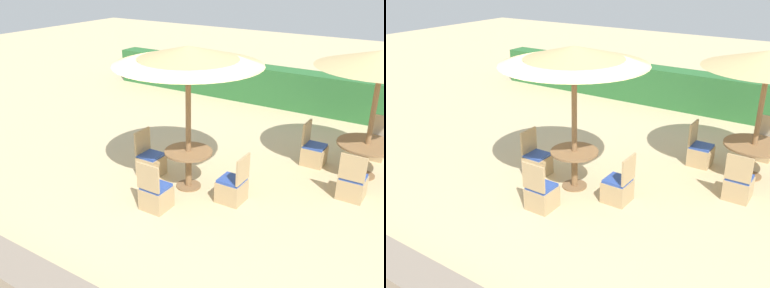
% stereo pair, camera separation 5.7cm
% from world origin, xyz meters
% --- Properties ---
extents(ground_plane, '(40.00, 40.00, 0.00)m').
position_xyz_m(ground_plane, '(0.00, 0.00, 0.00)').
color(ground_plane, '#D1BA8C').
extents(hedge_row, '(13.00, 0.70, 1.12)m').
position_xyz_m(hedge_row, '(0.00, 6.31, 0.56)').
color(hedge_row, '#2D6B33').
rests_on(hedge_row, ground_plane).
extents(stone_border, '(10.00, 0.56, 0.39)m').
position_xyz_m(stone_border, '(0.00, -3.01, 0.19)').
color(stone_border, gray).
rests_on(stone_border, ground_plane).
extents(parasol_center, '(2.65, 2.65, 2.71)m').
position_xyz_m(parasol_center, '(-0.06, 0.57, 2.54)').
color(parasol_center, olive).
rests_on(parasol_center, ground_plane).
extents(round_table_center, '(0.91, 0.91, 0.76)m').
position_xyz_m(round_table_center, '(-0.06, 0.57, 0.56)').
color(round_table_center, olive).
rests_on(round_table_center, ground_plane).
extents(patio_chair_center_south, '(0.46, 0.46, 0.93)m').
position_xyz_m(patio_chair_center_south, '(-0.10, -0.41, 0.26)').
color(patio_chair_center_south, tan).
rests_on(patio_chair_center_south, ground_plane).
extents(patio_chair_center_west, '(0.46, 0.46, 0.93)m').
position_xyz_m(patio_chair_center_west, '(-1.00, 0.59, 0.26)').
color(patio_chair_center_west, tan).
rests_on(patio_chair_center_west, ground_plane).
extents(patio_chair_center_east, '(0.46, 0.46, 0.93)m').
position_xyz_m(patio_chair_center_east, '(0.90, 0.55, 0.26)').
color(patio_chair_center_east, tan).
rests_on(patio_chair_center_east, ground_plane).
extents(parasol_back_right, '(2.42, 2.42, 2.56)m').
position_xyz_m(parasol_back_right, '(2.66, 2.89, 2.38)').
color(parasol_back_right, olive).
rests_on(parasol_back_right, ground_plane).
extents(round_table_back_right, '(1.18, 1.18, 0.71)m').
position_xyz_m(round_table_back_right, '(2.66, 2.89, 0.58)').
color(round_table_back_right, olive).
rests_on(round_table_back_right, ground_plane).
extents(patio_chair_back_right_west, '(0.46, 0.46, 0.93)m').
position_xyz_m(patio_chair_back_right_west, '(1.62, 2.87, 0.26)').
color(patio_chair_back_right_west, tan).
rests_on(patio_chair_back_right_west, ground_plane).
extents(patio_chair_back_right_north, '(0.46, 0.46, 0.93)m').
position_xyz_m(patio_chair_back_right_north, '(2.64, 3.96, 0.26)').
color(patio_chair_back_right_north, tan).
rests_on(patio_chair_back_right_north, ground_plane).
extents(patio_chair_back_right_south, '(0.46, 0.46, 0.93)m').
position_xyz_m(patio_chair_back_right_south, '(2.69, 1.85, 0.26)').
color(patio_chair_back_right_south, tan).
rests_on(patio_chair_back_right_south, ground_plane).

